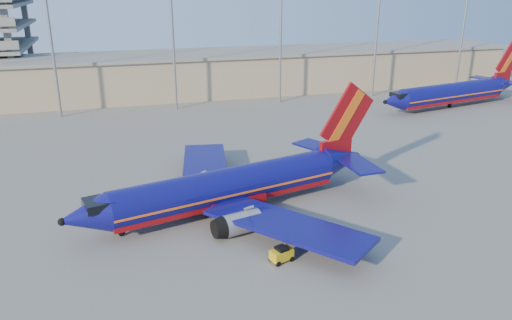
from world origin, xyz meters
name	(u,v)px	position (x,y,z in m)	size (l,w,h in m)	color
ground	(286,208)	(0.00, 0.00, 0.00)	(220.00, 220.00, 0.00)	slate
terminal_building	(239,71)	(10.00, 58.00, 4.32)	(122.00, 16.00, 8.50)	tan
light_mast_row	(228,9)	(5.00, 46.00, 17.55)	(101.60, 1.60, 28.65)	gray
aircraft_main	(235,186)	(-5.10, 1.29, 2.51)	(34.18, 32.48, 11.77)	navy
aircraft_second	(455,92)	(45.02, 33.35, 2.72)	(34.66, 14.82, 11.86)	navy
baggage_tug	(282,254)	(-3.86, -9.80, 0.70)	(2.12, 1.65, 1.34)	gold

